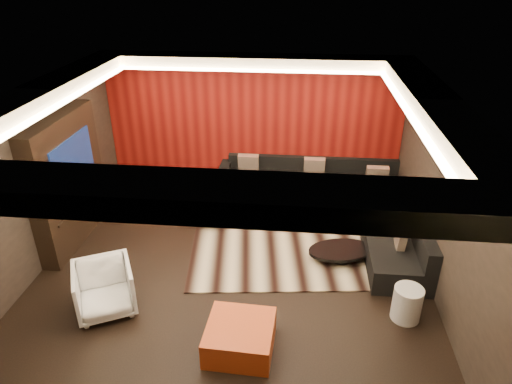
# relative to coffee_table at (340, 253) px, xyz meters

# --- Properties ---
(floor) EXTENTS (6.00, 6.00, 0.02)m
(floor) POSITION_rel_coffee_table_xyz_m (-1.71, -0.38, -0.12)
(floor) COLOR black
(floor) RESTS_ON ground
(ceiling) EXTENTS (6.00, 6.00, 0.02)m
(ceiling) POSITION_rel_coffee_table_xyz_m (-1.71, -0.38, 2.70)
(ceiling) COLOR silver
(ceiling) RESTS_ON ground
(wall_back) EXTENTS (6.00, 0.02, 2.80)m
(wall_back) POSITION_rel_coffee_table_xyz_m (-1.71, 2.63, 1.29)
(wall_back) COLOR black
(wall_back) RESTS_ON ground
(wall_left) EXTENTS (0.02, 6.00, 2.80)m
(wall_left) POSITION_rel_coffee_table_xyz_m (-4.72, -0.38, 1.29)
(wall_left) COLOR black
(wall_left) RESTS_ON ground
(wall_right) EXTENTS (0.02, 6.00, 2.80)m
(wall_right) POSITION_rel_coffee_table_xyz_m (1.30, -0.38, 1.29)
(wall_right) COLOR black
(wall_right) RESTS_ON ground
(red_feature_wall) EXTENTS (5.98, 0.05, 2.78)m
(red_feature_wall) POSITION_rel_coffee_table_xyz_m (-1.71, 2.59, 1.29)
(red_feature_wall) COLOR #6B0C0A
(red_feature_wall) RESTS_ON ground
(soffit_back) EXTENTS (6.00, 0.60, 0.22)m
(soffit_back) POSITION_rel_coffee_table_xyz_m (-1.71, 2.32, 2.58)
(soffit_back) COLOR silver
(soffit_back) RESTS_ON ground
(soffit_front) EXTENTS (6.00, 0.60, 0.22)m
(soffit_front) POSITION_rel_coffee_table_xyz_m (-1.71, -3.08, 2.58)
(soffit_front) COLOR silver
(soffit_front) RESTS_ON ground
(soffit_left) EXTENTS (0.60, 4.80, 0.22)m
(soffit_left) POSITION_rel_coffee_table_xyz_m (-4.41, -0.38, 2.58)
(soffit_left) COLOR silver
(soffit_left) RESTS_ON ground
(soffit_right) EXTENTS (0.60, 4.80, 0.22)m
(soffit_right) POSITION_rel_coffee_table_xyz_m (0.99, -0.38, 2.58)
(soffit_right) COLOR silver
(soffit_right) RESTS_ON ground
(cove_back) EXTENTS (4.80, 0.08, 0.04)m
(cove_back) POSITION_rel_coffee_table_xyz_m (-1.71, 1.98, 2.49)
(cove_back) COLOR #FFD899
(cove_back) RESTS_ON ground
(cove_front) EXTENTS (4.80, 0.08, 0.04)m
(cove_front) POSITION_rel_coffee_table_xyz_m (-1.71, -2.74, 2.49)
(cove_front) COLOR #FFD899
(cove_front) RESTS_ON ground
(cove_left) EXTENTS (0.08, 4.80, 0.04)m
(cove_left) POSITION_rel_coffee_table_xyz_m (-4.07, -0.38, 2.49)
(cove_left) COLOR #FFD899
(cove_left) RESTS_ON ground
(cove_right) EXTENTS (0.08, 4.80, 0.04)m
(cove_right) POSITION_rel_coffee_table_xyz_m (0.65, -0.38, 2.49)
(cove_right) COLOR #FFD899
(cove_right) RESTS_ON ground
(tv_surround) EXTENTS (0.30, 2.00, 2.20)m
(tv_surround) POSITION_rel_coffee_table_xyz_m (-4.56, 0.22, 0.99)
(tv_surround) COLOR black
(tv_surround) RESTS_ON ground
(tv_screen) EXTENTS (0.04, 1.30, 0.80)m
(tv_screen) POSITION_rel_coffee_table_xyz_m (-4.40, 0.22, 1.34)
(tv_screen) COLOR black
(tv_screen) RESTS_ON ground
(tv_shelf) EXTENTS (0.04, 1.60, 0.04)m
(tv_shelf) POSITION_rel_coffee_table_xyz_m (-4.40, 0.22, 0.59)
(tv_shelf) COLOR black
(tv_shelf) RESTS_ON ground
(rug) EXTENTS (4.32, 3.45, 0.02)m
(rug) POSITION_rel_coffee_table_xyz_m (-0.53, 0.61, -0.10)
(rug) COLOR #C8B692
(rug) RESTS_ON floor
(coffee_table) EXTENTS (1.28, 1.28, 0.18)m
(coffee_table) POSITION_rel_coffee_table_xyz_m (0.00, 0.00, 0.00)
(coffee_table) COLOR black
(coffee_table) RESTS_ON rug
(drum_stool) EXTENTS (0.41, 0.41, 0.42)m
(drum_stool) POSITION_rel_coffee_table_xyz_m (-1.28, 1.30, 0.12)
(drum_stool) COLOR black
(drum_stool) RESTS_ON rug
(striped_pouf) EXTENTS (0.69, 0.69, 0.33)m
(striped_pouf) POSITION_rel_coffee_table_xyz_m (-2.28, 0.89, 0.08)
(striped_pouf) COLOR beige
(striped_pouf) RESTS_ON rug
(white_side_table) EXTENTS (0.45, 0.45, 0.49)m
(white_side_table) POSITION_rel_coffee_table_xyz_m (0.79, -1.30, 0.14)
(white_side_table) COLOR silver
(white_side_table) RESTS_ON floor
(orange_ottoman) EXTENTS (0.86, 0.86, 0.37)m
(orange_ottoman) POSITION_rel_coffee_table_xyz_m (-1.38, -2.07, 0.07)
(orange_ottoman) COLOR #A43415
(orange_ottoman) RESTS_ON floor
(armchair) EXTENTS (1.03, 1.04, 0.71)m
(armchair) POSITION_rel_coffee_table_xyz_m (-3.32, -1.53, 0.25)
(armchair) COLOR silver
(armchair) RESTS_ON floor
(sectional_sofa) EXTENTS (3.65, 3.50, 0.75)m
(sectional_sofa) POSITION_rel_coffee_table_xyz_m (0.03, 1.49, 0.15)
(sectional_sofa) COLOR black
(sectional_sofa) RESTS_ON floor
(throw_pillows) EXTENTS (2.97, 2.78, 0.50)m
(throw_pillows) POSITION_rel_coffee_table_xyz_m (0.08, 1.49, 0.51)
(throw_pillows) COLOR beige
(throw_pillows) RESTS_ON sectional_sofa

